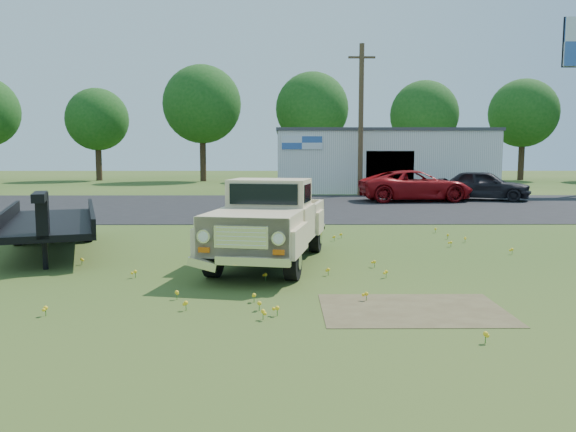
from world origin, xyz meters
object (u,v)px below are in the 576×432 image
object	(u,v)px
vintage_pickup_truck	(270,221)
dark_sedan	(484,185)
red_pickup	(415,186)
flatbed_trailer	(50,218)

from	to	relation	value
vintage_pickup_truck	dark_sedan	bearing A→B (deg)	68.36
red_pickup	flatbed_trailer	bearing A→B (deg)	134.16
vintage_pickup_truck	red_pickup	distance (m)	18.39
flatbed_trailer	dark_sedan	bearing A→B (deg)	23.35
vintage_pickup_truck	red_pickup	xyz separation A→B (m)	(7.34, 16.86, -0.17)
flatbed_trailer	red_pickup	bearing A→B (deg)	29.55
red_pickup	dark_sedan	world-z (taller)	red_pickup
dark_sedan	vintage_pickup_truck	bearing A→B (deg)	170.35
flatbed_trailer	red_pickup	size ratio (longest dim) A/B	1.10
red_pickup	vintage_pickup_truck	bearing A→B (deg)	151.42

